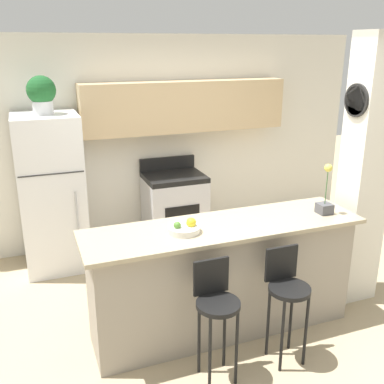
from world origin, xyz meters
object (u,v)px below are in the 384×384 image
(bar_stool_right, at_px, (287,290))
(fruit_bowl, at_px, (185,228))
(potted_plant_on_fridge, at_px, (42,93))
(bar_stool_left, at_px, (216,305))
(stove_range, at_px, (175,209))
(refrigerator, at_px, (52,193))
(orchid_vase, at_px, (325,200))

(bar_stool_right, height_order, fruit_bowl, fruit_bowl)
(potted_plant_on_fridge, bearing_deg, bar_stool_right, -56.15)
(bar_stool_left, bearing_deg, stove_range, 78.60)
(bar_stool_right, bearing_deg, refrigerator, 123.85)
(refrigerator, xyz_separation_m, bar_stool_right, (1.56, -2.33, -0.25))
(refrigerator, height_order, potted_plant_on_fridge, potted_plant_on_fridge)
(potted_plant_on_fridge, relative_size, orchid_vase, 0.87)
(potted_plant_on_fridge, bearing_deg, fruit_bowl, -63.78)
(potted_plant_on_fridge, height_order, orchid_vase, potted_plant_on_fridge)
(refrigerator, xyz_separation_m, stove_range, (1.45, 0.07, -0.41))
(orchid_vase, bearing_deg, refrigerator, 139.64)
(bar_stool_left, height_order, fruit_bowl, fruit_bowl)
(bar_stool_right, relative_size, orchid_vase, 2.08)
(stove_range, bearing_deg, orchid_vase, -68.83)
(orchid_vase, bearing_deg, bar_stool_left, -159.70)
(refrigerator, distance_m, bar_stool_right, 2.82)
(bar_stool_right, xyz_separation_m, potted_plant_on_fridge, (-1.56, 2.33, 1.33))
(orchid_vase, relative_size, fruit_bowl, 1.73)
(stove_range, relative_size, orchid_vase, 2.36)
(potted_plant_on_fridge, distance_m, orchid_vase, 3.01)
(refrigerator, height_order, fruit_bowl, refrigerator)
(bar_stool_left, distance_m, bar_stool_right, 0.60)
(stove_range, relative_size, fruit_bowl, 4.09)
(orchid_vase, bearing_deg, stove_range, 111.17)
(refrigerator, distance_m, fruit_bowl, 2.05)
(refrigerator, height_order, bar_stool_left, refrigerator)
(stove_range, height_order, orchid_vase, orchid_vase)
(refrigerator, height_order, orchid_vase, refrigerator)
(bar_stool_left, xyz_separation_m, potted_plant_on_fridge, (-0.96, 2.33, 1.33))
(fruit_bowl, bearing_deg, potted_plant_on_fridge, 116.22)
(orchid_vase, bearing_deg, potted_plant_on_fridge, 139.64)
(refrigerator, relative_size, fruit_bowl, 6.64)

